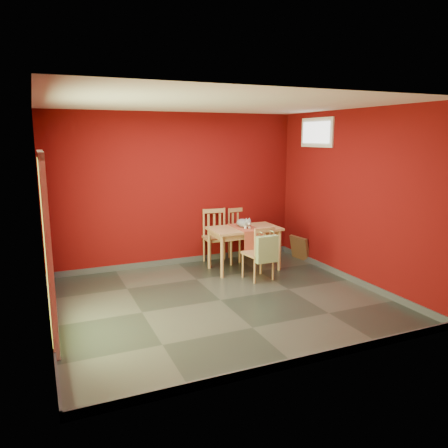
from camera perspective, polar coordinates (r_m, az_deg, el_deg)
name	(u,v)px	position (r m, az deg, el deg)	size (l,w,h in m)	color
ground	(220,300)	(6.28, -0.47, -9.90)	(4.50, 4.50, 0.00)	#2D342D
room_shell	(220,297)	(6.27, -0.47, -9.48)	(4.50, 4.50, 4.50)	#600A09
doorway	(46,244)	(5.13, -22.21, -2.49)	(0.06, 1.01, 2.13)	#B7D838
window	(317,132)	(7.83, 12.00, 11.62)	(0.05, 0.90, 0.50)	white
outlet_plate	(256,240)	(8.57, 4.20, -2.04)	(0.08, 0.01, 0.12)	silver
dining_table	(244,233)	(7.52, 2.66, -1.16)	(1.20, 0.70, 0.75)	tan
table_runner	(247,232)	(7.41, 3.08, -1.07)	(0.35, 0.73, 0.37)	#A7472F
chair_far_left	(217,236)	(7.95, -0.97, -1.56)	(0.50, 0.50, 0.99)	tan
chair_far_right	(242,233)	(8.26, 2.31, -1.19)	(0.50, 0.50, 0.96)	tan
chair_near	(260,252)	(7.05, 4.66, -3.71)	(0.45, 0.45, 0.89)	tan
tote_bag	(267,249)	(6.85, 5.62, -3.28)	(0.36, 0.20, 0.49)	#8AA76A
cat	(243,221)	(7.50, 2.55, 0.33)	(0.21, 0.40, 0.20)	slate
picture_frame	(300,248)	(8.34, 9.84, -3.11)	(0.21, 0.46, 0.44)	brown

